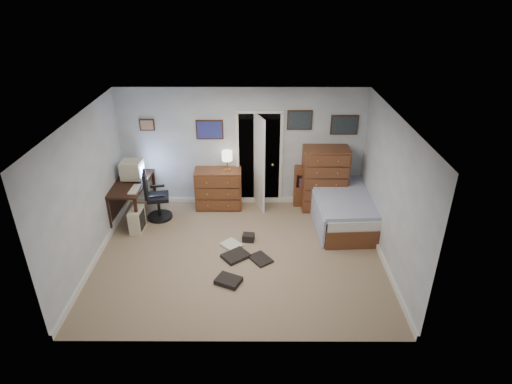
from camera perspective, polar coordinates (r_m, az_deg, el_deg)
floor at (r=7.66m, az=-2.17°, el=-8.44°), size 5.00×4.00×0.02m
computer_desk at (r=8.90m, az=-16.82°, el=0.28°), size 0.69×1.38×0.78m
crt_monitor at (r=8.84m, az=-16.18°, el=2.86°), size 0.42×0.39×0.37m
keyboard at (r=8.44m, az=-15.85°, el=0.36°), size 0.18×0.42×0.02m
pc_tower at (r=8.52m, az=-15.57°, el=-3.60°), size 0.23×0.45×0.47m
office_chair at (r=8.77m, az=-13.29°, el=-1.13°), size 0.59×0.59×1.03m
media_stack at (r=9.70m, az=-15.56°, el=1.71°), size 0.19×0.19×0.89m
low_dresser at (r=8.99m, az=-5.01°, el=0.45°), size 0.97×0.50×0.85m
table_lamp at (r=8.68m, az=-3.88°, el=4.76°), size 0.22×0.22×0.41m
doorway at (r=9.17m, az=0.42°, el=5.07°), size 0.96×1.12×2.05m
tall_dresser at (r=8.94m, az=9.11°, el=1.78°), size 0.93×0.56×1.35m
headboard_bookcase at (r=9.11m, az=8.15°, el=0.90°), size 0.98×0.27×0.88m
bed at (r=8.67m, az=11.32°, el=-1.88°), size 1.21×2.13×0.68m
wall_posters at (r=8.64m, az=1.93°, el=8.91°), size 4.38×0.04×0.60m
floor_clutter at (r=7.53m, az=-2.31°, el=-8.75°), size 0.99×1.54×0.14m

